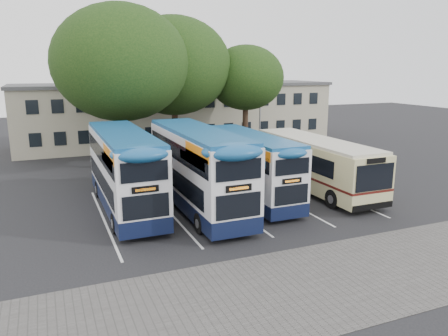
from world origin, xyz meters
TOP-DOWN VIEW (x-y plane):
  - ground at (0.00, 0.00)m, footprint 120.00×120.00m
  - paving_strip at (-2.00, -5.00)m, footprint 40.00×6.00m
  - bay_lines at (-3.75, 5.00)m, footprint 14.12×11.00m
  - depot_building at (0.00, 26.99)m, footprint 32.40×8.40m
  - lamp_post at (6.00, 19.97)m, footprint 0.25×1.05m
  - tree_left at (-7.56, 16.24)m, footprint 10.10×10.10m
  - tree_mid at (-2.76, 18.90)m, footprint 9.63×9.63m
  - tree_right at (3.62, 18.26)m, footprint 6.71×6.71m
  - bus_dd_left at (-9.35, 6.39)m, footprint 2.55×10.53m
  - bus_dd_mid at (-5.58, 4.90)m, footprint 2.62×10.82m
  - bus_dd_right at (-2.10, 5.50)m, footprint 2.30×9.49m
  - bus_single at (2.68, 5.90)m, footprint 2.83×11.13m

SIDE VIEW (x-z plane):
  - ground at x=0.00m, z-range 0.00..0.00m
  - paving_strip at x=-2.00m, z-range 0.00..0.01m
  - bay_lines at x=-3.75m, z-range 0.00..0.01m
  - bus_single at x=2.68m, z-range 0.22..3.54m
  - bus_dd_right at x=-2.10m, z-range 0.20..4.15m
  - bus_dd_left at x=-9.35m, z-range 0.22..4.61m
  - bus_dd_mid at x=-5.58m, z-range 0.23..4.74m
  - depot_building at x=0.00m, z-range 0.05..6.25m
  - lamp_post at x=6.00m, z-range 0.55..9.61m
  - tree_right at x=3.62m, z-range 1.99..11.72m
  - tree_mid at x=-2.76m, z-range 1.89..13.88m
  - tree_left at x=-7.56m, z-range 1.89..14.28m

